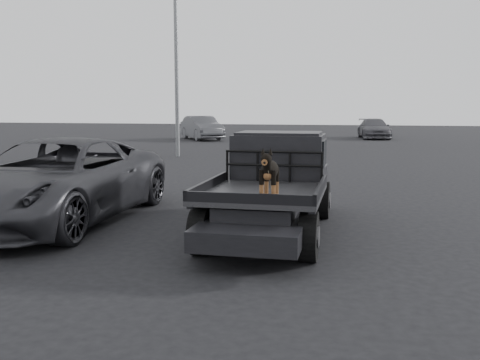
% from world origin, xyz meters
% --- Properties ---
extents(ground, '(120.00, 120.00, 0.00)m').
position_xyz_m(ground, '(0.00, 0.00, 0.00)').
color(ground, black).
rests_on(ground, ground).
extents(flatbed_ute, '(2.00, 5.40, 0.92)m').
position_xyz_m(flatbed_ute, '(0.49, 1.53, 0.46)').
color(flatbed_ute, black).
rests_on(flatbed_ute, ground).
extents(ute_cab, '(1.72, 1.30, 0.88)m').
position_xyz_m(ute_cab, '(0.49, 2.48, 1.36)').
color(ute_cab, black).
rests_on(ute_cab, flatbed_ute).
extents(headache_rack, '(1.80, 0.08, 0.55)m').
position_xyz_m(headache_rack, '(0.49, 1.73, 1.20)').
color(headache_rack, black).
rests_on(headache_rack, flatbed_ute).
extents(dog, '(0.32, 0.60, 0.74)m').
position_xyz_m(dog, '(0.71, -0.07, 1.29)').
color(dog, black).
rests_on(dog, flatbed_ute).
extents(parked_suv, '(2.83, 6.01, 1.66)m').
position_xyz_m(parked_suv, '(-3.88, 1.56, 0.83)').
color(parked_suv, '#2E2E33').
rests_on(parked_suv, ground).
extents(distant_car_a, '(4.23, 5.07, 1.63)m').
position_xyz_m(distant_car_a, '(-8.64, 27.87, 0.82)').
color(distant_car_a, '#4A4B4F').
rests_on(distant_car_a, ground).
extents(distant_car_b, '(2.50, 5.07, 1.42)m').
position_xyz_m(distant_car_b, '(3.11, 31.82, 0.71)').
color(distant_car_b, '#4B4B51').
rests_on(distant_car_b, ground).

